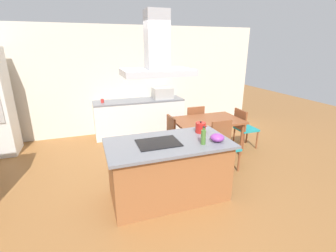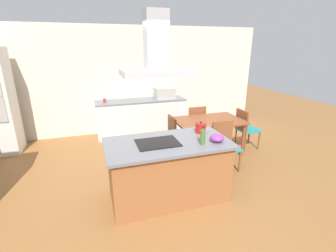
{
  "view_description": "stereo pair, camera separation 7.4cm",
  "coord_description": "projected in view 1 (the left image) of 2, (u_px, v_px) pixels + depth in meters",
  "views": [
    {
      "loc": [
        -1.06,
        -3.01,
        2.22
      ],
      "look_at": [
        0.13,
        0.4,
        1.0
      ],
      "focal_mm": 25.61,
      "sensor_mm": 36.0,
      "label": 1
    },
    {
      "loc": [
        -0.98,
        -3.04,
        2.22
      ],
      "look_at": [
        0.13,
        0.4,
        1.0
      ],
      "focal_mm": 25.61,
      "sensor_mm": 36.0,
      "label": 2
    }
  ],
  "objects": [
    {
      "name": "ground",
      "position": [
        145.0,
        156.0,
        5.07
      ],
      "size": [
        16.0,
        16.0,
        0.0
      ],
      "primitive_type": "plane",
      "color": "#936033"
    },
    {
      "name": "wall_back",
      "position": [
        127.0,
        81.0,
        6.21
      ],
      "size": [
        7.2,
        0.1,
        2.7
      ],
      "primitive_type": "cube",
      "color": "beige",
      "rests_on": "ground"
    },
    {
      "name": "kitchen_island",
      "position": [
        169.0,
        169.0,
        3.59
      ],
      "size": [
        1.79,
        0.96,
        0.9
      ],
      "color": "#995B33",
      "rests_on": "ground"
    },
    {
      "name": "cooktop",
      "position": [
        158.0,
        143.0,
        3.39
      ],
      "size": [
        0.6,
        0.44,
        0.01
      ],
      "primitive_type": "cube",
      "color": "black",
      "rests_on": "kitchen_island"
    },
    {
      "name": "tea_kettle",
      "position": [
        201.0,
        127.0,
        3.8
      ],
      "size": [
        0.21,
        0.16,
        0.19
      ],
      "color": "#B21E19",
      "rests_on": "kitchen_island"
    },
    {
      "name": "olive_oil_bottle",
      "position": [
        203.0,
        137.0,
        3.34
      ],
      "size": [
        0.07,
        0.07,
        0.26
      ],
      "color": "#47722D",
      "rests_on": "kitchen_island"
    },
    {
      "name": "mixing_bowl",
      "position": [
        217.0,
        138.0,
        3.45
      ],
      "size": [
        0.2,
        0.2,
        0.11
      ],
      "primitive_type": "ellipsoid",
      "color": "purple",
      "rests_on": "kitchen_island"
    },
    {
      "name": "back_counter",
      "position": [
        140.0,
        117.0,
        6.23
      ],
      "size": [
        2.27,
        0.62,
        0.9
      ],
      "color": "silver",
      "rests_on": "ground"
    },
    {
      "name": "countertop_microwave",
      "position": [
        163.0,
        93.0,
        6.24
      ],
      "size": [
        0.5,
        0.38,
        0.28
      ],
      "primitive_type": "cube",
      "color": "#B2AFAA",
      "rests_on": "back_counter"
    },
    {
      "name": "coffee_mug_red",
      "position": [
        102.0,
        101.0,
        5.8
      ],
      "size": [
        0.08,
        0.08,
        0.09
      ],
      "primitive_type": "cylinder",
      "color": "red",
      "rests_on": "back_counter"
    },
    {
      "name": "dining_table",
      "position": [
        207.0,
        123.0,
        5.02
      ],
      "size": [
        1.4,
        0.9,
        0.75
      ],
      "color": "brown",
      "rests_on": "ground"
    },
    {
      "name": "chair_facing_island",
      "position": [
        224.0,
        142.0,
        4.47
      ],
      "size": [
        0.42,
        0.42,
        0.89
      ],
      "color": "teal",
      "rests_on": "ground"
    },
    {
      "name": "chair_facing_back_wall",
      "position": [
        194.0,
        122.0,
        5.66
      ],
      "size": [
        0.42,
        0.42,
        0.89
      ],
      "color": "teal",
      "rests_on": "ground"
    },
    {
      "name": "chair_at_right_end",
      "position": [
        243.0,
        126.0,
        5.35
      ],
      "size": [
        0.42,
        0.42,
        0.89
      ],
      "color": "teal",
      "rests_on": "ground"
    },
    {
      "name": "chair_at_left_end",
      "position": [
        166.0,
        136.0,
        4.78
      ],
      "size": [
        0.42,
        0.42,
        0.89
      ],
      "color": "teal",
      "rests_on": "ground"
    },
    {
      "name": "range_hood",
      "position": [
        157.0,
        55.0,
        3.01
      ],
      "size": [
        0.9,
        0.55,
        0.78
      ],
      "color": "#ADADB2"
    }
  ]
}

